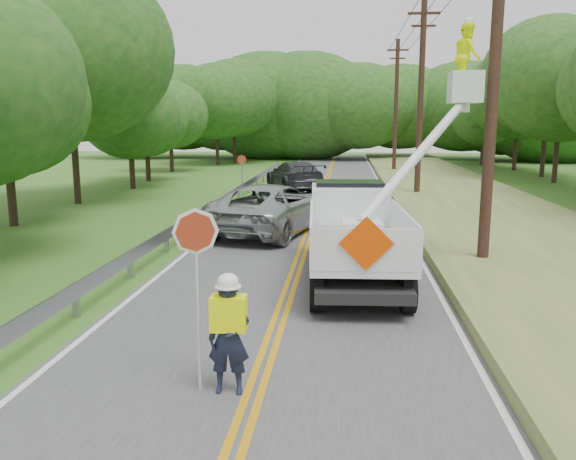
{
  "coord_description": "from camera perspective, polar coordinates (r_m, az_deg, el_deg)",
  "views": [
    {
      "loc": [
        1.26,
        -6.74,
        3.88
      ],
      "look_at": [
        0.0,
        6.0,
        1.5
      ],
      "focal_mm": 36.21,
      "sensor_mm": 36.0,
      "label": 1
    }
  ],
  "objects": [
    {
      "name": "ground",
      "position": [
        7.88,
        -4.55,
        -19.01
      ],
      "size": [
        140.0,
        140.0,
        0.0
      ],
      "primitive_type": "plane",
      "color": "#3B631F",
      "rests_on": "ground"
    },
    {
      "name": "road",
      "position": [
        21.14,
        2.14,
        -0.02
      ],
      "size": [
        7.2,
        96.0,
        0.03
      ],
      "color": "#434346",
      "rests_on": "ground"
    },
    {
      "name": "guardrail",
      "position": [
        22.53,
        -7.97,
        1.94
      ],
      "size": [
        0.18,
        48.0,
        0.77
      ],
      "color": "gray",
      "rests_on": "ground"
    },
    {
      "name": "utility_poles",
      "position": [
        24.09,
        14.99,
        13.49
      ],
      "size": [
        1.6,
        43.3,
        10.0
      ],
      "color": "black",
      "rests_on": "ground"
    },
    {
      "name": "tall_grass_verge",
      "position": [
        21.87,
        21.04,
        0.0
      ],
      "size": [
        7.0,
        96.0,
        0.3
      ],
      "primitive_type": "cube",
      "color": "#576E35",
      "rests_on": "ground"
    },
    {
      "name": "treeline_left",
      "position": [
        35.38,
        -14.37,
        13.28
      ],
      "size": [
        11.31,
        53.49,
        11.52
      ],
      "color": "#332319",
      "rests_on": "ground"
    },
    {
      "name": "treeline_horizon",
      "position": [
        62.82,
        5.94,
        11.97
      ],
      "size": [
        57.75,
        14.68,
        12.17
      ],
      "color": "#184818",
      "rests_on": "ground"
    },
    {
      "name": "flagger",
      "position": [
        8.44,
        -5.93,
        -9.63
      ],
      "size": [
        1.07,
        0.42,
        2.69
      ],
      "color": "#191E33",
      "rests_on": "road"
    },
    {
      "name": "bucket_truck",
      "position": [
        15.16,
        7.3,
        1.33
      ],
      "size": [
        4.41,
        6.51,
        6.35
      ],
      "color": "black",
      "rests_on": "road"
    },
    {
      "name": "suv_silver",
      "position": [
        20.57,
        -1.73,
        2.17
      ],
      "size": [
        4.34,
        6.76,
        1.73
      ],
      "primitive_type": "imported",
      "rotation": [
        0.0,
        0.0,
        2.89
      ],
      "color": "#A3A6A9",
      "rests_on": "road"
    },
    {
      "name": "suv_darkgrey",
      "position": [
        34.21,
        0.63,
        5.42
      ],
      "size": [
        4.23,
        6.02,
        1.62
      ],
      "primitive_type": "imported",
      "rotation": [
        0.0,
        0.0,
        3.54
      ],
      "color": "#333439",
      "rests_on": "road"
    },
    {
      "name": "stop_sign_permanent",
      "position": [
        29.41,
        -4.54,
        5.83
      ],
      "size": [
        0.45,
        0.22,
        2.27
      ],
      "color": "gray",
      "rests_on": "ground"
    }
  ]
}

